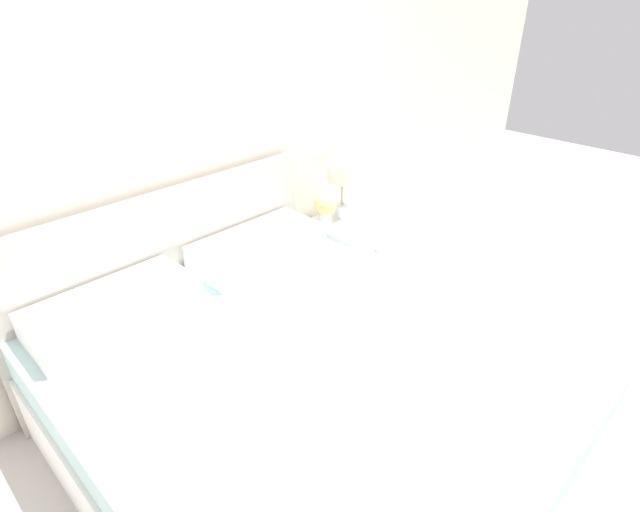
# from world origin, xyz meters

# --- Properties ---
(ground_plane) EXTENTS (12.00, 12.00, 0.00)m
(ground_plane) POSITION_xyz_m (0.00, 0.00, 0.00)
(ground_plane) COLOR #BCB7B2
(wall_back) EXTENTS (8.00, 0.06, 2.60)m
(wall_back) POSITION_xyz_m (0.00, 0.07, 1.30)
(wall_back) COLOR silver
(wall_back) RESTS_ON ground_plane
(bed) EXTENTS (1.81, 2.10, 1.02)m
(bed) POSITION_xyz_m (0.00, -0.98, 0.30)
(bed) COLOR white
(bed) RESTS_ON ground_plane
(nightstand) EXTENTS (0.42, 0.50, 0.52)m
(nightstand) POSITION_xyz_m (1.19, -0.26, 0.26)
(nightstand) COLOR white
(nightstand) RESTS_ON ground_plane
(table_lamp) EXTENTS (0.21, 0.21, 0.38)m
(table_lamp) POSITION_xyz_m (1.24, -0.15, 0.80)
(table_lamp) COLOR white
(table_lamp) RESTS_ON nightstand
(flower_vase) EXTENTS (0.15, 0.15, 0.23)m
(flower_vase) POSITION_xyz_m (1.06, -0.18, 0.66)
(flower_vase) COLOR white
(flower_vase) RESTS_ON nightstand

